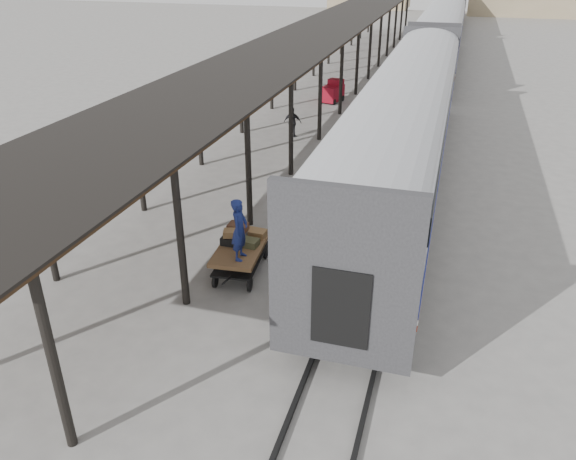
% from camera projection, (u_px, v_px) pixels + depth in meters
% --- Properties ---
extents(ground, '(160.00, 160.00, 0.00)m').
position_uv_depth(ground, '(259.00, 273.00, 16.46)').
color(ground, slate).
rests_on(ground, ground).
extents(train, '(3.45, 76.01, 4.01)m').
position_uv_depth(train, '(441.00, 32.00, 43.35)').
color(train, silver).
rests_on(train, ground).
extents(canopy, '(4.90, 64.30, 4.15)m').
position_uv_depth(canopy, '(330.00, 26.00, 36.06)').
color(canopy, '#422B19').
rests_on(canopy, ground).
extents(rails, '(1.54, 150.00, 0.12)m').
position_uv_depth(rails, '(437.00, 66.00, 44.71)').
color(rails, black).
rests_on(rails, ground).
extents(baggage_cart, '(1.46, 2.50, 0.86)m').
position_uv_depth(baggage_cart, '(241.00, 252.00, 16.25)').
color(baggage_cart, brown).
rests_on(baggage_cart, ground).
extents(suitcase_stack, '(1.17, 1.09, 0.43)m').
position_uv_depth(suitcase_stack, '(241.00, 235.00, 16.39)').
color(suitcase_stack, '#363739').
rests_on(suitcase_stack, baggage_cart).
extents(luggage_tug, '(1.29, 1.70, 1.34)m').
position_uv_depth(luggage_tug, '(333.00, 92.00, 34.39)').
color(luggage_tug, maroon).
rests_on(luggage_tug, ground).
extents(porter, '(0.44, 0.66, 1.77)m').
position_uv_depth(porter, '(240.00, 229.00, 15.13)').
color(porter, navy).
rests_on(porter, baggage_cart).
extents(pedestrian, '(0.92, 0.47, 1.51)m').
position_uv_depth(pedestrian, '(293.00, 122.00, 27.95)').
color(pedestrian, black).
rests_on(pedestrian, ground).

